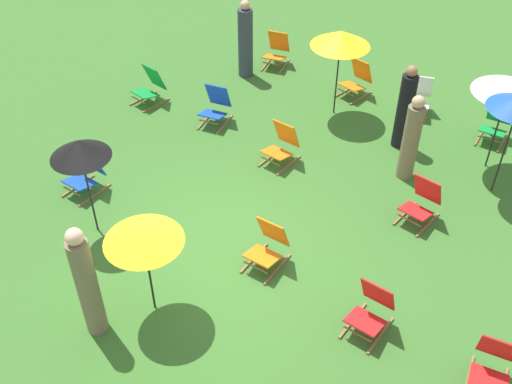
{
  "coord_description": "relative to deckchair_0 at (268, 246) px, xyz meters",
  "views": [
    {
      "loc": [
        4.42,
        -5.12,
        6.93
      ],
      "look_at": [
        0.0,
        1.2,
        0.5
      ],
      "focal_mm": 42.3,
      "sensor_mm": 36.0,
      "label": 1
    }
  ],
  "objects": [
    {
      "name": "ground_plane",
      "position": [
        -0.8,
        -0.38,
        -0.37
      ],
      "size": [
        40.0,
        40.0,
        0.0
      ],
      "primitive_type": "plane",
      "color": "#386B28"
    },
    {
      "name": "deckchair_12",
      "position": [
        -1.28,
        5.37,
        0.0
      ],
      "size": [
        0.61,
        0.84,
        0.83
      ],
      "rotation": [
        0.0,
        0.0,
        -0.2
      ],
      "color": "olive",
      "rests_on": "ground"
    },
    {
      "name": "deckchair_7",
      "position": [
        -3.65,
        -0.36,
        0.0
      ],
      "size": [
        0.48,
        0.76,
        0.83
      ],
      "rotation": [
        0.0,
        0.0,
        -0.01
      ],
      "color": "olive",
      "rests_on": "ground"
    },
    {
      "name": "deckchair_5",
      "position": [
        1.78,
        5.4,
        0.0
      ],
      "size": [
        0.52,
        0.79,
        0.83
      ],
      "rotation": [
        0.0,
        0.0,
        0.06
      ],
      "color": "olive",
      "rests_on": "ground"
    },
    {
      "name": "umbrella_1",
      "position": [
        -1.31,
        4.44,
        1.33
      ],
      "size": [
        1.19,
        1.19,
        1.86
      ],
      "color": "black",
      "rests_on": "ground"
    },
    {
      "name": "person_3",
      "position": [
        -1.25,
        -2.42,
        0.55
      ],
      "size": [
        0.4,
        0.4,
        1.9
      ],
      "rotation": [
        0.0,
        0.0,
        2.1
      ],
      "color": "#72664C",
      "rests_on": "ground"
    },
    {
      "name": "deckchair_1",
      "position": [
        -1.29,
        2.36,
        0.0
      ],
      "size": [
        0.51,
        0.78,
        0.83
      ],
      "rotation": [
        0.0,
        0.0,
        -0.05
      ],
      "color": "olive",
      "rests_on": "ground"
    },
    {
      "name": "umbrella_0",
      "position": [
        -0.85,
        -1.69,
        1.12
      ],
      "size": [
        1.08,
        1.08,
        1.64
      ],
      "color": "black",
      "rests_on": "ground"
    },
    {
      "name": "deckchair_0",
      "position": [
        0.0,
        0.0,
        0.0
      ],
      "size": [
        0.49,
        0.77,
        0.83
      ],
      "rotation": [
        0.0,
        0.0,
        0.02
      ],
      "color": "olive",
      "rests_on": "ground"
    },
    {
      "name": "umbrella_3",
      "position": [
        -2.75,
        -1.01,
        1.28
      ],
      "size": [
        0.93,
        0.93,
        1.81
      ],
      "color": "black",
      "rests_on": "ground"
    },
    {
      "name": "person_1",
      "position": [
        0.33,
        4.14,
        0.45
      ],
      "size": [
        0.43,
        0.43,
        1.73
      ],
      "rotation": [
        0.0,
        0.0,
        5.7
      ],
      "color": "black",
      "rests_on": "ground"
    },
    {
      "name": "person_4",
      "position": [
        -3.8,
        4.7,
        0.47
      ],
      "size": [
        0.35,
        0.35,
        1.8
      ],
      "rotation": [
        0.0,
        0.0,
        3.1
      ],
      "color": "#333847",
      "rests_on": "ground"
    },
    {
      "name": "deckchair_6",
      "position": [
        -4.79,
        2.54,
        0.0
      ],
      "size": [
        0.57,
        0.81,
        0.83
      ],
      "rotation": [
        0.0,
        0.0,
        -0.13
      ],
      "color": "olive",
      "rests_on": "ground"
    },
    {
      "name": "deckchair_4",
      "position": [
        1.87,
        -0.21,
        0.0
      ],
      "size": [
        0.5,
        0.77,
        0.83
      ],
      "rotation": [
        0.0,
        0.0,
        -0.03
      ],
      "color": "olive",
      "rests_on": "ground"
    },
    {
      "name": "deckchair_10",
      "position": [
        -3.14,
        2.72,
        0.0
      ],
      "size": [
        0.63,
        0.84,
        0.83
      ],
      "rotation": [
        0.0,
        0.0,
        0.22
      ],
      "color": "olive",
      "rests_on": "ground"
    },
    {
      "name": "deckchair_3",
      "position": [
        0.13,
        5.47,
        0.0
      ],
      "size": [
        0.69,
        0.87,
        0.83
      ],
      "rotation": [
        0.0,
        0.0,
        0.31
      ],
      "color": "olive",
      "rests_on": "ground"
    },
    {
      "name": "umbrella_4",
      "position": [
        1.98,
        4.45,
        1.33
      ],
      "size": [
        1.25,
        1.25,
        1.82
      ],
      "color": "black",
      "rests_on": "ground"
    },
    {
      "name": "deckchair_11",
      "position": [
        3.54,
        -0.15,
        0.0
      ],
      "size": [
        0.6,
        0.83,
        0.83
      ],
      "rotation": [
        0.0,
        0.0,
        0.17
      ],
      "color": "olive",
      "rests_on": "ground"
    },
    {
      "name": "deckchair_14",
      "position": [
        -3.48,
        5.51,
        0.0
      ],
      "size": [
        0.65,
        0.85,
        0.83
      ],
      "rotation": [
        0.0,
        0.0,
        0.24
      ],
      "color": "olive",
      "rests_on": "ground"
    },
    {
      "name": "person_2",
      "position": [
        0.83,
        3.29,
        0.44
      ],
      "size": [
        0.36,
        0.36,
        1.69
      ],
      "rotation": [
        0.0,
        0.0,
        1.75
      ],
      "color": "#72664C",
      "rests_on": "ground"
    },
    {
      "name": "deckchair_8",
      "position": [
        1.53,
        2.32,
        0.0
      ],
      "size": [
        0.56,
        0.81,
        0.83
      ],
      "rotation": [
        0.0,
        0.0,
        -0.11
      ],
      "color": "olive",
      "rests_on": "ground"
    }
  ]
}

